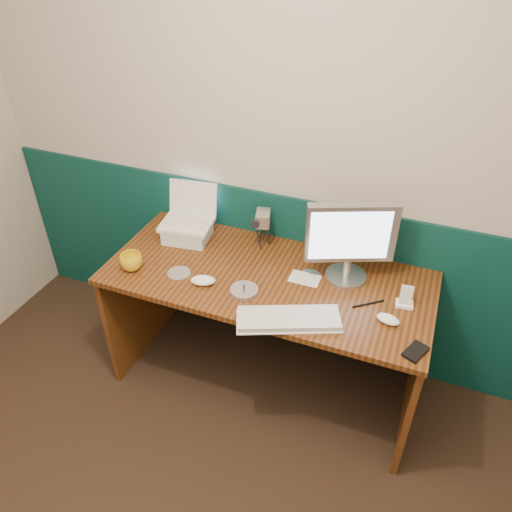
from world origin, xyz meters
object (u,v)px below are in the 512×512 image
at_px(mug, 131,262).
at_px(camcorder, 263,230).
at_px(desk, 266,331).
at_px(keyboard, 289,319).
at_px(laptop, 185,208).
at_px(monitor, 350,242).

xyz_separation_m(mug, camcorder, (0.53, 0.44, 0.05)).
xyz_separation_m(desk, keyboard, (0.20, -0.27, 0.39)).
bearing_deg(laptop, mug, -118.56).
height_order(keyboard, camcorder, camcorder).
xyz_separation_m(laptop, monitor, (0.88, -0.02, 0.02)).
bearing_deg(laptop, desk, -24.29).
bearing_deg(laptop, monitor, -9.42).
xyz_separation_m(monitor, camcorder, (-0.48, 0.11, -0.11)).
height_order(desk, monitor, monitor).
height_order(monitor, keyboard, monitor).
bearing_deg(keyboard, laptop, 126.71).
xyz_separation_m(laptop, keyboard, (0.72, -0.42, -0.18)).
xyz_separation_m(desk, camcorder, (-0.12, 0.24, 0.47)).
relative_size(desk, camcorder, 8.42).
bearing_deg(mug, desk, 16.65).
bearing_deg(keyboard, camcorder, 98.90).
relative_size(laptop, monitor, 0.64).
bearing_deg(keyboard, monitor, 45.41).
distance_m(monitor, camcorder, 0.50).
bearing_deg(keyboard, mug, 151.97).
bearing_deg(mug, monitor, 17.73).
xyz_separation_m(desk, monitor, (0.36, 0.13, 0.58)).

